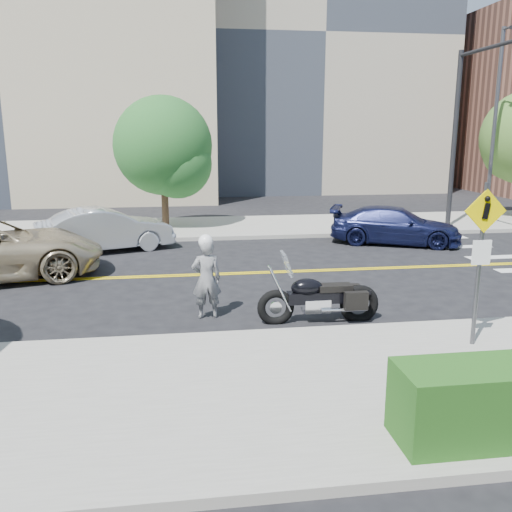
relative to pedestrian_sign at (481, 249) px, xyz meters
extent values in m
plane|color=black|center=(-4.20, 6.31, -1.96)|extent=(120.00, 120.00, 0.00)
cube|color=#9E9B91|center=(-4.20, -1.19, -1.89)|extent=(60.00, 5.00, 0.15)
cube|color=#9E9B91|center=(-4.20, 13.81, -1.89)|extent=(60.00, 5.00, 0.15)
cube|color=#A39984|center=(3.80, 32.31, 8.04)|extent=(18.00, 14.00, 20.00)
cylinder|color=#4C4C51|center=(7.80, 12.81, 2.19)|extent=(0.16, 0.16, 8.00)
cylinder|color=black|center=(5.80, 12.31, 1.69)|extent=(0.20, 0.20, 7.00)
cylinder|color=black|center=(5.80, 10.11, 4.99)|extent=(0.14, 4.40, 0.14)
cylinder|color=#4C4C51|center=(0.00, 0.01, -0.31)|extent=(0.08, 0.08, 3.00)
cube|color=#F9D800|center=(0.00, -0.02, 0.69)|extent=(0.78, 0.03, 0.78)
cube|color=white|center=(0.00, -0.02, -0.06)|extent=(0.35, 0.03, 0.45)
imported|color=silver|center=(-4.80, 2.60, -1.08)|extent=(0.67, 0.46, 1.76)
sphere|color=white|center=(-4.80, 2.60, -0.25)|extent=(0.32, 0.32, 0.32)
imported|color=#B4B7BC|center=(-7.88, 9.98, -1.22)|extent=(4.79, 2.97, 1.49)
imported|color=#171C46|center=(2.45, 9.83, -1.29)|extent=(5.03, 3.53, 1.35)
cylinder|color=#382619|center=(-5.94, 13.91, 0.26)|extent=(0.29, 0.29, 4.45)
sphere|color=#1C5A1D|center=(-5.94, 13.91, 1.51)|extent=(4.00, 4.00, 4.00)
camera|label=1|loc=(-5.32, -8.81, 2.04)|focal=38.00mm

